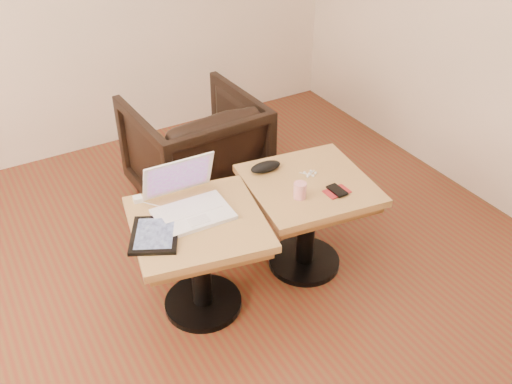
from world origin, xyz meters
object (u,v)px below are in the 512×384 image
side_table_right (308,204)px  laptop (188,202)px  armchair (195,149)px  striped_cup (300,190)px  side_table_left (199,243)px

side_table_right → laptop: laptop is taller
laptop → armchair: laptop is taller
side_table_right → striped_cup: 0.24m
striped_cup → armchair: size_ratio=0.11×
laptop → striped_cup: size_ratio=4.42×
side_table_right → striped_cup: (-0.12, -0.09, 0.18)m
side_table_left → armchair: armchair is taller
laptop → striped_cup: laptop is taller
side_table_left → striped_cup: size_ratio=8.72×
laptop → armchair: (0.42, 0.85, -0.26)m
side_table_left → side_table_right: size_ratio=1.04×
laptop → striped_cup: 0.55m
side_table_left → armchair: size_ratio=0.94×
side_table_left → side_table_right: (0.64, 0.00, 0.00)m
armchair → laptop: bearing=61.4°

